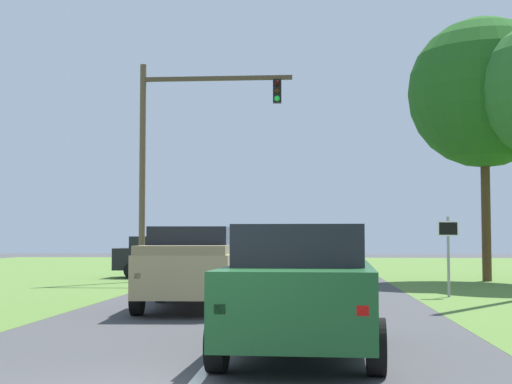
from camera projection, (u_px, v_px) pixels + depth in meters
name	position (u px, v px, depth m)	size (l,w,h in m)	color
ground_plane	(259.00, 305.00, 19.33)	(120.00, 120.00, 0.00)	#424244
red_suv_near	(302.00, 286.00, 11.08)	(2.40, 4.88, 1.90)	#194C23
pickup_truck_lead	(192.00, 267.00, 18.25)	(2.53, 5.64, 1.97)	tan
traffic_light	(177.00, 142.00, 29.50)	(6.01, 0.40, 8.55)	brown
keep_moving_sign	(448.00, 245.00, 21.84)	(0.60, 0.09, 2.33)	gray
oak_tree_right	(484.00, 93.00, 30.06)	(6.00, 6.00, 10.50)	#4C351E
crossing_suv_far	(170.00, 256.00, 32.22)	(4.65, 2.22, 1.76)	black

